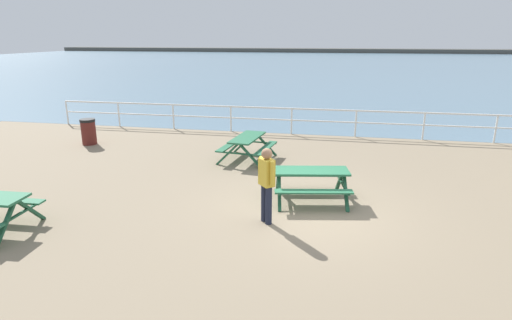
{
  "coord_description": "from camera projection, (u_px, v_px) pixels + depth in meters",
  "views": [
    {
      "loc": [
        0.58,
        -9.06,
        3.89
      ],
      "look_at": [
        -1.44,
        1.13,
        0.8
      ],
      "focal_mm": 29.46,
      "sensor_mm": 36.0,
      "label": 1
    }
  ],
  "objects": [
    {
      "name": "litter_bin",
      "position": [
        89.0,
        132.0,
        15.5
      ],
      "size": [
        0.55,
        0.55,
        0.95
      ],
      "color": "#591E19",
      "rests_on": "ground"
    },
    {
      "name": "seaward_railing",
      "position": [
        323.0,
        117.0,
        16.8
      ],
      "size": [
        23.07,
        0.07,
        1.08
      ],
      "color": "white",
      "rests_on": "ground"
    },
    {
      "name": "picnic_table_near_left",
      "position": [
        247.0,
        142.0,
        13.49
      ],
      "size": [
        1.73,
        1.97,
        0.8
      ],
      "rotation": [
        0.0,
        0.0,
        1.45
      ],
      "color": "#286B47",
      "rests_on": "ground"
    },
    {
      "name": "visitor",
      "position": [
        267.0,
        181.0,
        8.84
      ],
      "size": [
        0.39,
        0.42,
        1.66
      ],
      "rotation": [
        0.0,
        0.0,
        3.86
      ],
      "color": "#1E2338",
      "rests_on": "ground"
    },
    {
      "name": "sea_band",
      "position": [
        337.0,
        64.0,
        59.33
      ],
      "size": [
        142.0,
        90.0,
        0.01
      ],
      "primitive_type": "cube",
      "color": "slate",
      "rests_on": "ground"
    },
    {
      "name": "distant_shoreline",
      "position": [
        339.0,
        52.0,
        99.75
      ],
      "size": [
        142.0,
        6.0,
        1.8
      ],
      "primitive_type": "cube",
      "color": "#4C4C47",
      "rests_on": "ground"
    },
    {
      "name": "picnic_table_mid_centre",
      "position": [
        311.0,
        177.0,
        10.18
      ],
      "size": [
        2.04,
        1.82,
        0.8
      ],
      "rotation": [
        0.0,
        0.0,
        0.18
      ],
      "color": "#286B47",
      "rests_on": "ground"
    },
    {
      "name": "ground_plane",
      "position": [
        307.0,
        214.0,
        9.76
      ],
      "size": [
        30.0,
        24.0,
        0.2
      ],
      "primitive_type": "cube",
      "color": "gray"
    }
  ]
}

